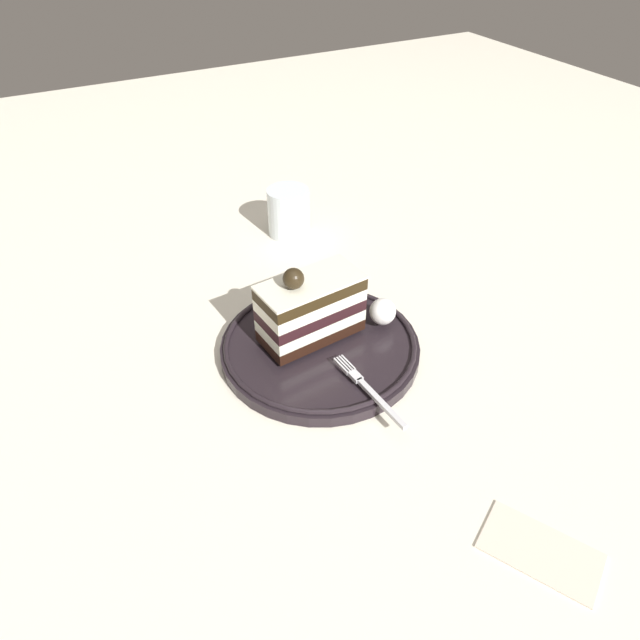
{
  "coord_description": "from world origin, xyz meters",
  "views": [
    {
      "loc": [
        0.42,
        -0.22,
        0.46
      ],
      "look_at": [
        -0.03,
        0.01,
        0.05
      ],
      "focal_mm": 32.38,
      "sensor_mm": 36.0,
      "label": 1
    }
  ],
  "objects_px": {
    "cake_slice": "(310,308)",
    "folded_napkin": "(541,551)",
    "whipped_cream_dollop": "(383,312)",
    "drink_glass_near": "(289,213)",
    "dessert_plate": "(320,346)",
    "fork": "(367,388)"
  },
  "relations": [
    {
      "from": "whipped_cream_dollop",
      "to": "fork",
      "type": "relative_size",
      "value": 0.27
    },
    {
      "from": "drink_glass_near",
      "to": "folded_napkin",
      "type": "xyz_separation_m",
      "value": [
        0.58,
        -0.04,
        -0.03
      ]
    },
    {
      "from": "cake_slice",
      "to": "folded_napkin",
      "type": "distance_m",
      "value": 0.33
    },
    {
      "from": "dessert_plate",
      "to": "whipped_cream_dollop",
      "type": "distance_m",
      "value": 0.09
    },
    {
      "from": "fork",
      "to": "folded_napkin",
      "type": "height_order",
      "value": "fork"
    },
    {
      "from": "cake_slice",
      "to": "whipped_cream_dollop",
      "type": "bearing_deg",
      "value": 76.63
    },
    {
      "from": "dessert_plate",
      "to": "folded_napkin",
      "type": "distance_m",
      "value": 0.31
    },
    {
      "from": "cake_slice",
      "to": "drink_glass_near",
      "type": "xyz_separation_m",
      "value": [
        -0.25,
        0.09,
        -0.02
      ]
    },
    {
      "from": "whipped_cream_dollop",
      "to": "drink_glass_near",
      "type": "height_order",
      "value": "drink_glass_near"
    },
    {
      "from": "dessert_plate",
      "to": "cake_slice",
      "type": "xyz_separation_m",
      "value": [
        -0.01,
        -0.0,
        0.05
      ]
    },
    {
      "from": "whipped_cream_dollop",
      "to": "dessert_plate",
      "type": "bearing_deg",
      "value": -94.11
    },
    {
      "from": "dessert_plate",
      "to": "drink_glass_near",
      "type": "xyz_separation_m",
      "value": [
        -0.27,
        0.09,
        0.02
      ]
    },
    {
      "from": "cake_slice",
      "to": "drink_glass_near",
      "type": "height_order",
      "value": "cake_slice"
    },
    {
      "from": "whipped_cream_dollop",
      "to": "drink_glass_near",
      "type": "relative_size",
      "value": 0.45
    },
    {
      "from": "dessert_plate",
      "to": "whipped_cream_dollop",
      "type": "relative_size",
      "value": 7.14
    },
    {
      "from": "dessert_plate",
      "to": "folded_napkin",
      "type": "height_order",
      "value": "dessert_plate"
    },
    {
      "from": "cake_slice",
      "to": "fork",
      "type": "height_order",
      "value": "cake_slice"
    },
    {
      "from": "dessert_plate",
      "to": "drink_glass_near",
      "type": "distance_m",
      "value": 0.28
    },
    {
      "from": "whipped_cream_dollop",
      "to": "folded_napkin",
      "type": "distance_m",
      "value": 0.31
    },
    {
      "from": "fork",
      "to": "folded_napkin",
      "type": "xyz_separation_m",
      "value": [
        0.21,
        0.04,
        -0.02
      ]
    },
    {
      "from": "drink_glass_near",
      "to": "folded_napkin",
      "type": "height_order",
      "value": "drink_glass_near"
    },
    {
      "from": "drink_glass_near",
      "to": "whipped_cream_dollop",
      "type": "bearing_deg",
      "value": -1.37
    }
  ]
}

